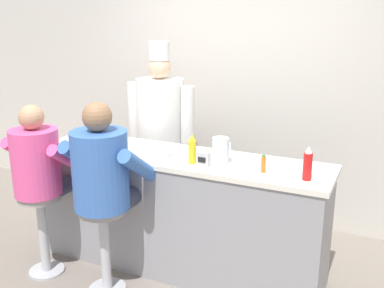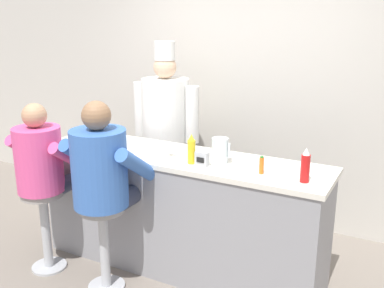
% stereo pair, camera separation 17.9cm
% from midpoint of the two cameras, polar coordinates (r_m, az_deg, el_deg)
% --- Properties ---
extents(ground_plane, '(20.00, 20.00, 0.00)m').
position_cam_midpoint_polar(ground_plane, '(3.83, -5.11, -17.35)').
color(ground_plane, slate).
extents(wall_back, '(10.00, 0.06, 2.70)m').
position_cam_midpoint_polar(wall_back, '(4.70, 4.29, 6.83)').
color(wall_back, beige).
rests_on(wall_back, ground_plane).
extents(diner_counter, '(2.46, 0.62, 1.01)m').
position_cam_midpoint_polar(diner_counter, '(3.81, -2.97, -8.70)').
color(diner_counter, gray).
rests_on(diner_counter, ground_plane).
extents(ketchup_bottle_red, '(0.06, 0.06, 0.24)m').
position_cam_midpoint_polar(ketchup_bottle_red, '(3.14, 12.91, -2.52)').
color(ketchup_bottle_red, red).
rests_on(ketchup_bottle_red, diner_counter).
extents(mustard_bottle_yellow, '(0.06, 0.06, 0.23)m').
position_cam_midpoint_polar(mustard_bottle_yellow, '(3.40, -1.47, -0.74)').
color(mustard_bottle_yellow, yellow).
rests_on(mustard_bottle_yellow, diner_counter).
extents(hot_sauce_bottle_orange, '(0.03, 0.03, 0.13)m').
position_cam_midpoint_polar(hot_sauce_bottle_orange, '(3.25, 7.51, -2.55)').
color(hot_sauce_bottle_orange, orange).
rests_on(hot_sauce_bottle_orange, diner_counter).
extents(water_pitcher_clear, '(0.15, 0.13, 0.19)m').
position_cam_midpoint_polar(water_pitcher_clear, '(3.44, 2.17, -0.78)').
color(water_pitcher_clear, silver).
rests_on(water_pitcher_clear, diner_counter).
extents(breakfast_plate, '(0.25, 0.25, 0.05)m').
position_cam_midpoint_polar(breakfast_plate, '(3.99, -13.56, -0.06)').
color(breakfast_plate, white).
rests_on(breakfast_plate, diner_counter).
extents(cereal_bowl, '(0.17, 0.17, 0.05)m').
position_cam_midpoint_polar(cereal_bowl, '(3.78, -6.12, -0.45)').
color(cereal_bowl, white).
rests_on(cereal_bowl, diner_counter).
extents(coffee_mug_blue, '(0.12, 0.08, 0.09)m').
position_cam_midpoint_polar(coffee_mug_blue, '(3.72, -10.79, -0.59)').
color(coffee_mug_blue, '#4C7AB2').
rests_on(coffee_mug_blue, diner_counter).
extents(coffee_mug_white, '(0.15, 0.10, 0.10)m').
position_cam_midpoint_polar(coffee_mug_white, '(3.62, -4.87, -0.74)').
color(coffee_mug_white, white).
rests_on(coffee_mug_white, diner_counter).
extents(napkin_dispenser_chrome, '(0.10, 0.06, 0.11)m').
position_cam_midpoint_polar(napkin_dispenser_chrome, '(3.36, -0.08, -1.90)').
color(napkin_dispenser_chrome, silver).
rests_on(napkin_dispenser_chrome, diner_counter).
extents(diner_seated_pink, '(0.57, 0.57, 1.44)m').
position_cam_midpoint_polar(diner_seated_pink, '(3.83, -20.09, -2.87)').
color(diner_seated_pink, '#B2B5BA').
rests_on(diner_seated_pink, ground_plane).
extents(diner_seated_blue, '(0.63, 0.62, 1.52)m').
position_cam_midpoint_polar(diner_seated_blue, '(3.42, -12.64, -3.85)').
color(diner_seated_blue, '#B2B5BA').
rests_on(diner_seated_blue, ground_plane).
extents(cook_in_whites_near, '(0.73, 0.47, 1.86)m').
position_cam_midpoint_polar(cook_in_whites_near, '(4.48, -5.14, 2.11)').
color(cook_in_whites_near, '#232328').
rests_on(cook_in_whites_near, ground_plane).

